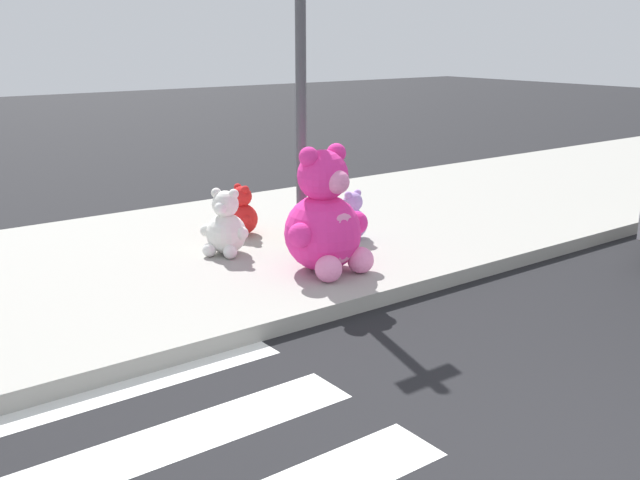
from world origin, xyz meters
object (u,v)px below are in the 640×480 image
plush_pink_large (325,222)px  plush_white (225,228)px  plush_lavender (351,219)px  plush_red (241,215)px  sign_pole (301,93)px  plush_yellow (313,222)px

plush_pink_large → plush_white: size_ratio=1.77×
plush_white → plush_lavender: (1.47, -0.32, -0.06)m
plush_lavender → plush_red: size_ratio=0.95×
sign_pole → plush_pink_large: sign_pole is taller
plush_red → plush_lavender: bearing=-43.8°
sign_pole → plush_white: (-0.64, 0.51, -1.41)m
sign_pole → plush_red: bearing=95.5°
plush_red → plush_pink_large: bearing=-91.0°
plush_white → plush_pink_large: bearing=-65.4°
plush_lavender → plush_yellow: plush_lavender is taller
plush_white → plush_red: plush_white is taller
plush_lavender → plush_pink_large: bearing=-141.2°
plush_yellow → plush_red: size_ratio=0.83×
sign_pole → plush_red: size_ratio=5.38×
plush_white → plush_lavender: plush_white is taller
plush_pink_large → plush_white: plush_pink_large is taller
plush_lavender → plush_yellow: 0.44m
sign_pole → plush_red: 1.82m
plush_yellow → plush_pink_large: bearing=-120.4°
plush_pink_large → plush_red: bearing=89.0°
plush_pink_large → plush_red: (0.03, 1.68, -0.26)m
plush_lavender → plush_red: bearing=136.2°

